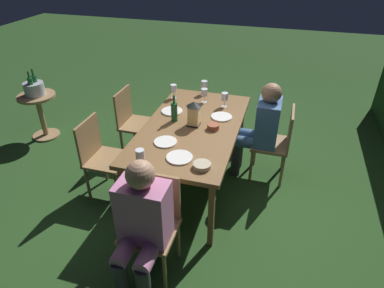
{
  "coord_description": "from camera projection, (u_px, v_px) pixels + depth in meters",
  "views": [
    {
      "loc": [
        2.92,
        0.85,
        2.43
      ],
      "look_at": [
        0.0,
        0.0,
        0.53
      ],
      "focal_mm": 31.33,
      "sensor_mm": 36.0,
      "label": 1
    }
  ],
  "objects": [
    {
      "name": "green_bottle_on_table",
      "position": [
        174.0,
        111.0,
        3.5
      ],
      "size": [
        0.07,
        0.07,
        0.29
      ],
      "color": "#1E5B2D",
      "rests_on": "dining_table"
    },
    {
      "name": "bowl_olives",
      "position": [
        202.0,
        165.0,
        2.83
      ],
      "size": [
        0.15,
        0.15,
        0.04
      ],
      "color": "#BCAD8E",
      "rests_on": "dining_table"
    },
    {
      "name": "wine_glass_e",
      "position": [
        225.0,
        97.0,
        3.79
      ],
      "size": [
        0.08,
        0.08,
        0.17
      ],
      "color": "silver",
      "rests_on": "dining_table"
    },
    {
      "name": "dining_table",
      "position": [
        192.0,
        130.0,
        3.5
      ],
      "size": [
        1.77,
        0.97,
        0.76
      ],
      "color": "brown",
      "rests_on": "ground"
    },
    {
      "name": "plate_a",
      "position": [
        179.0,
        157.0,
        2.96
      ],
      "size": [
        0.24,
        0.24,
        0.01
      ],
      "primitive_type": "cylinder",
      "color": "white",
      "rests_on": "dining_table"
    },
    {
      "name": "chair_side_left_b",
      "position": [
        101.0,
        155.0,
        3.5
      ],
      "size": [
        0.42,
        0.4,
        0.87
      ],
      "color": "#937047",
      "rests_on": "ground"
    },
    {
      "name": "ice_bucket",
      "position": [
        34.0,
        88.0,
        4.39
      ],
      "size": [
        0.26,
        0.26,
        0.34
      ],
      "color": "#B2B7BF",
      "rests_on": "side_table"
    },
    {
      "name": "bowl_bread",
      "position": [
        213.0,
        126.0,
        3.39
      ],
      "size": [
        0.12,
        0.12,
        0.05
      ],
      "color": "#9E5138",
      "rests_on": "dining_table"
    },
    {
      "name": "person_in_pink",
      "position": [
        141.0,
        224.0,
        2.45
      ],
      "size": [
        0.48,
        0.38,
        1.15
      ],
      "color": "#C675A3",
      "rests_on": "ground"
    },
    {
      "name": "person_in_blue",
      "position": [
        261.0,
        127.0,
        3.7
      ],
      "size": [
        0.38,
        0.47,
        1.15
      ],
      "color": "#426699",
      "rests_on": "ground"
    },
    {
      "name": "side_table",
      "position": [
        40.0,
        109.0,
        4.56
      ],
      "size": [
        0.49,
        0.49,
        0.63
      ],
      "color": "#9E7A51",
      "rests_on": "ground"
    },
    {
      "name": "wine_glass_c",
      "position": [
        204.0,
        85.0,
        4.1
      ],
      "size": [
        0.08,
        0.08,
        0.17
      ],
      "color": "silver",
      "rests_on": "dining_table"
    },
    {
      "name": "plate_d",
      "position": [
        165.0,
        142.0,
        3.18
      ],
      "size": [
        0.22,
        0.22,
        0.01
      ],
      "primitive_type": "cylinder",
      "color": "white",
      "rests_on": "dining_table"
    },
    {
      "name": "chair_side_left_a",
      "position": [
        133.0,
        120.0,
        4.14
      ],
      "size": [
        0.42,
        0.4,
        0.87
      ],
      "color": "#937047",
      "rests_on": "ground"
    },
    {
      "name": "lantern_centerpiece",
      "position": [
        194.0,
        112.0,
        3.4
      ],
      "size": [
        0.15,
        0.15,
        0.27
      ],
      "color": "black",
      "rests_on": "dining_table"
    },
    {
      "name": "plate_c",
      "position": [
        222.0,
        117.0,
        3.62
      ],
      "size": [
        0.23,
        0.23,
        0.01
      ],
      "primitive_type": "cylinder",
      "color": "white",
      "rests_on": "dining_table"
    },
    {
      "name": "wine_glass_b",
      "position": [
        174.0,
        89.0,
        3.99
      ],
      "size": [
        0.08,
        0.08,
        0.17
      ],
      "color": "silver",
      "rests_on": "dining_table"
    },
    {
      "name": "wine_glass_d",
      "position": [
        204.0,
        93.0,
        3.89
      ],
      "size": [
        0.08,
        0.08,
        0.17
      ],
      "color": "silver",
      "rests_on": "dining_table"
    },
    {
      "name": "chair_side_right_a",
      "position": [
        277.0,
        141.0,
        3.73
      ],
      "size": [
        0.42,
        0.4,
        0.87
      ],
      "color": "#937047",
      "rests_on": "ground"
    },
    {
      "name": "chair_head_far",
      "position": [
        153.0,
        220.0,
        2.69
      ],
      "size": [
        0.4,
        0.42,
        0.87
      ],
      "color": "#937047",
      "rests_on": "ground"
    },
    {
      "name": "wine_glass_a",
      "position": [
        140.0,
        155.0,
        2.79
      ],
      "size": [
        0.08,
        0.08,
        0.17
      ],
      "color": "silver",
      "rests_on": "dining_table"
    },
    {
      "name": "plate_b",
      "position": [
        172.0,
        111.0,
        3.73
      ],
      "size": [
        0.24,
        0.24,
        0.01
      ],
      "primitive_type": "cylinder",
      "color": "white",
      "rests_on": "dining_table"
    },
    {
      "name": "ground_plane",
      "position": [
        192.0,
        183.0,
        3.87
      ],
      "size": [
        16.0,
        16.0,
        0.0
      ],
      "primitive_type": "plane",
      "color": "#26471E"
    }
  ]
}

